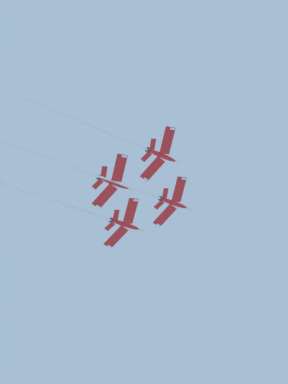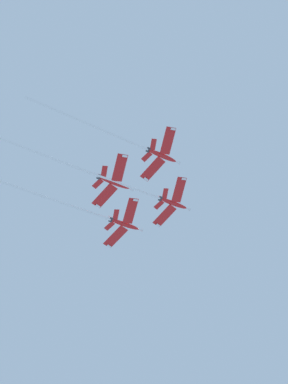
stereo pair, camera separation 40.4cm
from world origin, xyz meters
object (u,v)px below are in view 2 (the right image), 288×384
object	(u,v)px
jet_left_wing	(101,216)
jet_right_wing	(139,146)
jet_lead	(150,195)
jet_slot	(88,172)

from	to	relation	value
jet_left_wing	jet_right_wing	xyz separation A→B (m)	(-7.01, 25.43, 0.70)
jet_right_wing	jet_left_wing	bearing A→B (deg)	-74.59
jet_lead	jet_slot	world-z (taller)	jet_lead
jet_lead	jet_slot	distance (m)	24.12
jet_slot	jet_left_wing	bearing A→B (deg)	-115.47
jet_lead	jet_slot	xyz separation A→B (m)	(21.39, 5.37, -9.76)
jet_lead	jet_right_wing	world-z (taller)	jet_lead
jet_lead	jet_slot	bearing A→B (deg)	14.09
jet_lead	jet_left_wing	bearing A→B (deg)	-32.26
jet_lead	jet_left_wing	xyz separation A→B (m)	(14.48, -9.14, -5.80)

